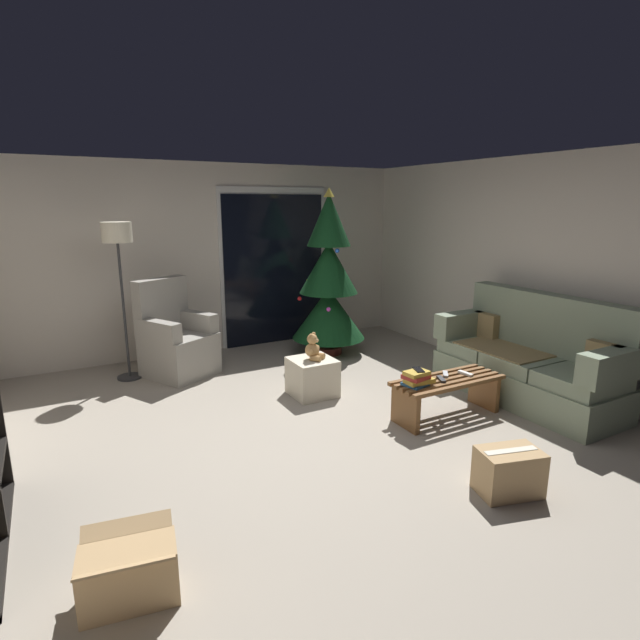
# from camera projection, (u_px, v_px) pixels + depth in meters

# --- Properties ---
(ground_plane) EXTENTS (7.00, 7.00, 0.00)m
(ground_plane) POSITION_uv_depth(u_px,v_px,m) (318.00, 436.00, 4.34)
(ground_plane) COLOR #9E9384
(wall_back) EXTENTS (5.72, 0.12, 2.50)m
(wall_back) POSITION_uv_depth(u_px,v_px,m) (209.00, 259.00, 6.66)
(wall_back) COLOR beige
(wall_back) RESTS_ON ground
(wall_right) EXTENTS (0.12, 6.00, 2.50)m
(wall_right) POSITION_uv_depth(u_px,v_px,m) (549.00, 272.00, 5.40)
(wall_right) COLOR beige
(wall_right) RESTS_ON ground
(patio_door_frame) EXTENTS (1.60, 0.02, 2.20)m
(patio_door_frame) POSITION_uv_depth(u_px,v_px,m) (274.00, 267.00, 7.07)
(patio_door_frame) COLOR silver
(patio_door_frame) RESTS_ON ground
(patio_door_glass) EXTENTS (1.50, 0.02, 2.10)m
(patio_door_glass) POSITION_uv_depth(u_px,v_px,m) (275.00, 270.00, 7.06)
(patio_door_glass) COLOR black
(patio_door_glass) RESTS_ON ground
(couch) EXTENTS (0.79, 1.94, 1.08)m
(couch) POSITION_uv_depth(u_px,v_px,m) (530.00, 361.00, 5.09)
(couch) COLOR gray
(couch) RESTS_ON ground
(coffee_table) EXTENTS (1.10, 0.40, 0.38)m
(coffee_table) POSITION_uv_depth(u_px,v_px,m) (447.00, 391.00, 4.68)
(coffee_table) COLOR brown
(coffee_table) RESTS_ON ground
(remote_white) EXTENTS (0.06, 0.16, 0.02)m
(remote_white) POSITION_uv_depth(u_px,v_px,m) (465.00, 373.00, 4.75)
(remote_white) COLOR silver
(remote_white) RESTS_ON coffee_table
(remote_graphite) EXTENTS (0.10, 0.16, 0.02)m
(remote_graphite) POSITION_uv_depth(u_px,v_px,m) (441.00, 379.00, 4.60)
(remote_graphite) COLOR #333338
(remote_graphite) RESTS_ON coffee_table
(remote_silver) EXTENTS (0.13, 0.15, 0.02)m
(remote_silver) POSITION_uv_depth(u_px,v_px,m) (445.00, 374.00, 4.73)
(remote_silver) COLOR #ADADB2
(remote_silver) RESTS_ON coffee_table
(book_stack) EXTENTS (0.28, 0.23, 0.14)m
(book_stack) POSITION_uv_depth(u_px,v_px,m) (417.00, 378.00, 4.45)
(book_stack) COLOR #285684
(book_stack) RESTS_ON coffee_table
(cell_phone) EXTENTS (0.12, 0.16, 0.01)m
(cell_phone) POSITION_uv_depth(u_px,v_px,m) (419.00, 370.00, 4.45)
(cell_phone) COLOR black
(cell_phone) RESTS_ON book_stack
(christmas_tree) EXTENTS (0.97, 0.97, 2.18)m
(christmas_tree) POSITION_uv_depth(u_px,v_px,m) (329.00, 283.00, 6.51)
(christmas_tree) COLOR #4C1E19
(christmas_tree) RESTS_ON ground
(armchair) EXTENTS (0.93, 0.93, 1.13)m
(armchair) POSITION_uv_depth(u_px,v_px,m) (176.00, 341.00, 5.82)
(armchair) COLOR gray
(armchair) RESTS_ON ground
(floor_lamp) EXTENTS (0.32, 0.32, 1.78)m
(floor_lamp) POSITION_uv_depth(u_px,v_px,m) (118.00, 248.00, 5.43)
(floor_lamp) COLOR #2D2D30
(floor_lamp) RESTS_ON ground
(ottoman) EXTENTS (0.44, 0.44, 0.39)m
(ottoman) POSITION_uv_depth(u_px,v_px,m) (312.00, 377.00, 5.23)
(ottoman) COLOR beige
(ottoman) RESTS_ON ground
(teddy_bear_honey) EXTENTS (0.21, 0.22, 0.29)m
(teddy_bear_honey) POSITION_uv_depth(u_px,v_px,m) (313.00, 348.00, 5.15)
(teddy_bear_honey) COLOR tan
(teddy_bear_honey) RESTS_ON ottoman
(cardboard_box_open_near_shelf) EXTENTS (0.51, 0.48, 0.35)m
(cardboard_box_open_near_shelf) POSITION_uv_depth(u_px,v_px,m) (129.00, 574.00, 2.51)
(cardboard_box_open_near_shelf) COLOR tan
(cardboard_box_open_near_shelf) RESTS_ON ground
(cardboard_box_taped_mid_floor) EXTENTS (0.48, 0.38, 0.32)m
(cardboard_box_taped_mid_floor) POSITION_uv_depth(u_px,v_px,m) (509.00, 472.00, 3.45)
(cardboard_box_taped_mid_floor) COLOR tan
(cardboard_box_taped_mid_floor) RESTS_ON ground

